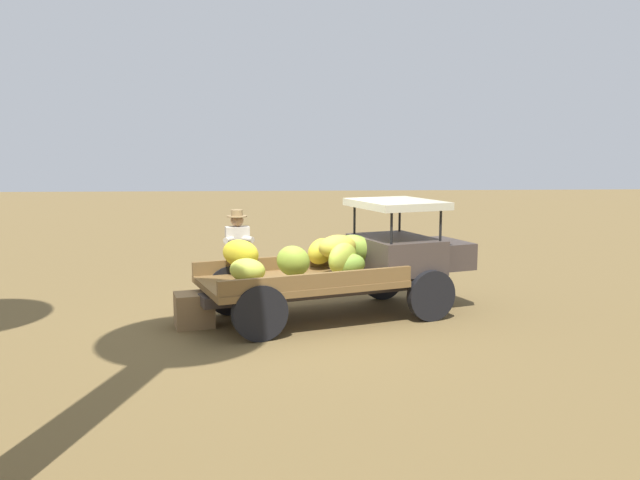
% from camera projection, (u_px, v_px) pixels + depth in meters
% --- Properties ---
extents(ground_plane, '(60.00, 60.00, 0.00)m').
position_uv_depth(ground_plane, '(302.00, 319.00, 10.44)').
color(ground_plane, brown).
extents(truck, '(4.66, 2.89, 1.84)m').
position_uv_depth(truck, '(354.00, 262.00, 10.58)').
color(truck, '#413630').
rests_on(truck, ground).
extents(farmer, '(0.52, 0.49, 1.65)m').
position_uv_depth(farmer, '(238.00, 251.00, 11.21)').
color(farmer, olive).
rests_on(farmer, ground).
extents(wooden_crate, '(0.67, 0.62, 0.52)m').
position_uv_depth(wooden_crate, '(194.00, 310.00, 9.97)').
color(wooden_crate, olive).
rests_on(wooden_crate, ground).
extents(loose_banana_bunch, '(0.65, 0.61, 0.40)m').
position_uv_depth(loose_banana_bunch, '(262.00, 280.00, 12.53)').
color(loose_banana_bunch, yellow).
rests_on(loose_banana_bunch, ground).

